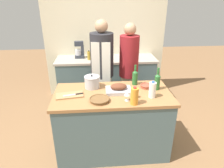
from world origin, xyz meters
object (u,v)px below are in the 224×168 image
milk_jug (152,90)px  person_cook_guest (129,68)px  stock_pot (92,82)px  stand_mixer (80,51)px  cutting_board (70,95)px  wine_bottle_dark (157,81)px  wine_glass_right (135,90)px  juice_jug (134,96)px  wine_bottle_green (135,77)px  roasting_pan (119,89)px  condiment_bottle_extra (132,53)px  knife_chef (74,95)px  condiment_bottle_tall (106,53)px  mixing_bowl (146,86)px  wine_glass_left (127,94)px  person_cook_aproned (102,68)px  wicker_basket (99,99)px  condiment_bottle_short (89,55)px

milk_jug → person_cook_guest: bearing=98.1°
stock_pot → stand_mixer: (-0.26, 1.40, 0.07)m
cutting_board → wine_bottle_dark: 1.16m
wine_glass_right → person_cook_guest: person_cook_guest is taller
juice_jug → stand_mixer: 2.04m
juice_jug → wine_bottle_green: (0.11, 0.55, 0.01)m
roasting_pan → condiment_bottle_extra: 1.63m
juice_jug → knife_chef: (-0.72, 0.26, -0.08)m
condiment_bottle_tall → mixing_bowl: bearing=-73.1°
wine_glass_left → condiment_bottle_extra: size_ratio=0.69×
knife_chef → stand_mixer: bearing=91.0°
wine_glass_left → person_cook_aproned: person_cook_aproned is taller
mixing_bowl → stock_pot: bearing=175.0°
roasting_pan → wine_bottle_green: wine_bottle_green is taller
cutting_board → condiment_bottle_extra: (1.07, 1.63, 0.09)m
stock_pot → wine_bottle_dark: size_ratio=0.68×
stock_pot → milk_jug: size_ratio=0.96×
juice_jug → wine_glass_right: 0.16m
wine_bottle_green → milk_jug: bearing=-70.5°
juice_jug → milk_jug: size_ratio=1.02×
mixing_bowl → condiment_bottle_extra: bearing=87.6°
wine_bottle_green → stock_pot: bearing=-174.6°
cutting_board → juice_jug: (0.77, -0.27, 0.09)m
knife_chef → condiment_bottle_extra: size_ratio=1.34×
wine_glass_left → wine_glass_right: size_ratio=0.98×
milk_jug → juice_jug: bearing=-149.1°
cutting_board → knife_chef: size_ratio=1.46×
milk_jug → wine_bottle_dark: 0.25m
condiment_bottle_tall → knife_chef: bearing=-106.2°
person_cook_guest → person_cook_aproned: bearing=-175.9°
condiment_bottle_tall → person_cook_guest: 0.91m
wicker_basket → condiment_bottle_extra: (0.70, 1.79, 0.07)m
stock_pot → roasting_pan: bearing=-26.2°
wicker_basket → person_cook_aproned: size_ratio=0.14×
roasting_pan → cutting_board: (-0.63, -0.06, -0.04)m
stand_mixer → condiment_bottle_tall: bearing=7.0°
wine_glass_right → knife_chef: bearing=172.4°
stock_pot → juice_jug: (0.49, -0.49, 0.02)m
knife_chef → stand_mixer: (-0.03, 1.64, 0.13)m
person_cook_aproned → wine_bottle_green: bearing=-43.3°
cutting_board → condiment_bottle_short: bearing=81.9°
wicker_basket → knife_chef: 0.35m
wicker_basket → wine_bottle_green: wine_bottle_green is taller
wine_glass_right → person_cook_aproned: (-0.37, 0.93, -0.04)m
juice_jug → knife_chef: juice_jug is taller
mixing_bowl → knife_chef: (-0.96, -0.17, -0.01)m
condiment_bottle_short → person_cook_aproned: size_ratio=0.10×
cutting_board → stock_pot: bearing=38.9°
knife_chef → wine_bottle_green: bearing=19.5°
cutting_board → wine_bottle_green: (0.88, 0.28, 0.11)m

